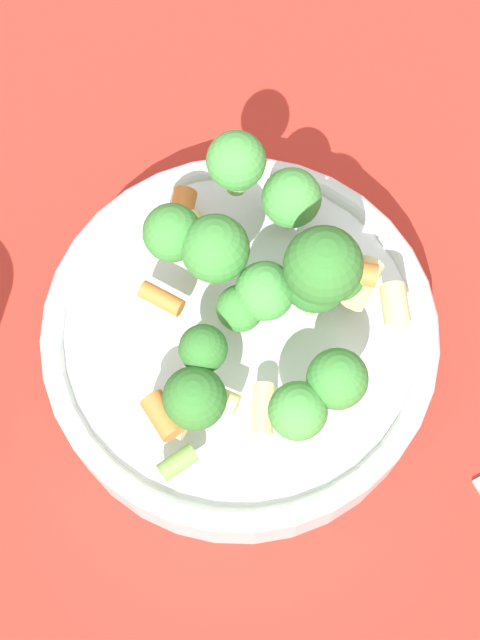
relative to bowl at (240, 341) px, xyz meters
name	(u,v)px	position (x,y,z in m)	size (l,w,h in m)	color
ground_plane	(240,356)	(0.00, 0.00, -0.03)	(3.00, 3.00, 0.00)	#B72D23
bowl	(240,341)	(0.00, 0.00, 0.00)	(0.24, 0.24, 0.05)	silver
pasta_salad	(266,285)	(0.00, -0.02, 0.06)	(0.18, 0.17, 0.08)	#8CB766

